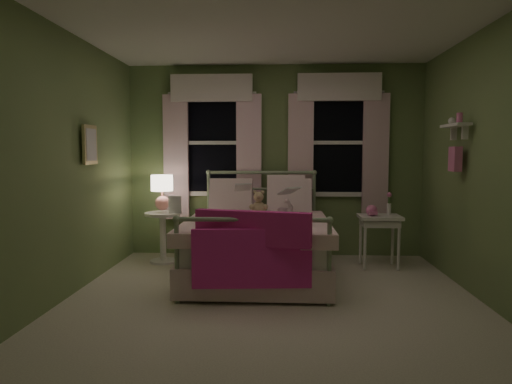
# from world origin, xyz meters

# --- Properties ---
(room_shell) EXTENTS (4.20, 4.20, 4.20)m
(room_shell) POSITION_xyz_m (0.00, 0.00, 1.30)
(room_shell) COLOR white
(room_shell) RESTS_ON ground
(bed) EXTENTS (1.58, 2.04, 1.18)m
(bed) POSITION_xyz_m (-0.18, 0.98, 0.38)
(bed) COLOR white
(bed) RESTS_ON ground
(pink_throw) EXTENTS (1.10, 0.35, 0.71)m
(pink_throw) POSITION_xyz_m (-0.18, -0.04, 0.61)
(pink_throw) COLOR #D72A87
(pink_throw) RESTS_ON bed
(child_left) EXTENTS (0.27, 0.20, 0.67)m
(child_left) POSITION_xyz_m (-0.46, 1.41, 0.90)
(child_left) COLOR #F7D1DD
(child_left) RESTS_ON bed
(child_right) EXTENTS (0.39, 0.32, 0.75)m
(child_right) POSITION_xyz_m (0.10, 1.41, 0.95)
(child_right) COLOR #F7D1DD
(child_right) RESTS_ON bed
(book_left) EXTENTS (0.21, 0.14, 0.26)m
(book_left) POSITION_xyz_m (-0.46, 1.16, 0.96)
(book_left) COLOR beige
(book_left) RESTS_ON child_left
(book_right) EXTENTS (0.23, 0.19, 0.26)m
(book_right) POSITION_xyz_m (0.10, 1.16, 0.92)
(book_right) COLOR beige
(book_right) RESTS_ON child_right
(teddy_bear) EXTENTS (0.22, 0.18, 0.30)m
(teddy_bear) POSITION_xyz_m (-0.18, 1.25, 0.79)
(teddy_bear) COLOR tan
(teddy_bear) RESTS_ON bed
(nightstand_left) EXTENTS (0.46, 0.46, 0.65)m
(nightstand_left) POSITION_xyz_m (-1.43, 1.56, 0.42)
(nightstand_left) COLOR white
(nightstand_left) RESTS_ON ground
(table_lamp) EXTENTS (0.28, 0.28, 0.45)m
(table_lamp) POSITION_xyz_m (-1.43, 1.56, 0.95)
(table_lamp) COLOR pink
(table_lamp) RESTS_ON nightstand_left
(book_nightstand) EXTENTS (0.17, 0.23, 0.02)m
(book_nightstand) POSITION_xyz_m (-1.33, 1.48, 0.66)
(book_nightstand) COLOR beige
(book_nightstand) RESTS_ON nightstand_left
(nightstand_right) EXTENTS (0.50, 0.40, 0.64)m
(nightstand_right) POSITION_xyz_m (1.30, 1.43, 0.55)
(nightstand_right) COLOR white
(nightstand_right) RESTS_ON ground
(pink_toy) EXTENTS (0.14, 0.18, 0.14)m
(pink_toy) POSITION_xyz_m (1.20, 1.42, 0.71)
(pink_toy) COLOR pink
(pink_toy) RESTS_ON nightstand_right
(bud_vase) EXTENTS (0.06, 0.06, 0.28)m
(bud_vase) POSITION_xyz_m (1.42, 1.48, 0.79)
(bud_vase) COLOR white
(bud_vase) RESTS_ON nightstand_right
(window_left) EXTENTS (1.34, 0.13, 1.96)m
(window_left) POSITION_xyz_m (-0.85, 2.03, 1.62)
(window_left) COLOR black
(window_left) RESTS_ON room_shell
(window_right) EXTENTS (1.34, 0.13, 1.96)m
(window_right) POSITION_xyz_m (0.85, 2.03, 1.62)
(window_right) COLOR black
(window_right) RESTS_ON room_shell
(wall_shelf) EXTENTS (0.15, 0.50, 0.60)m
(wall_shelf) POSITION_xyz_m (1.90, 0.70, 1.52)
(wall_shelf) COLOR white
(wall_shelf) RESTS_ON room_shell
(framed_picture) EXTENTS (0.03, 0.32, 0.42)m
(framed_picture) POSITION_xyz_m (-1.95, 0.60, 1.50)
(framed_picture) COLOR beige
(framed_picture) RESTS_ON room_shell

